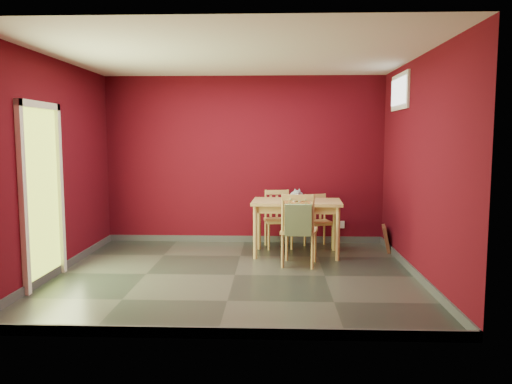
{
  "coord_description": "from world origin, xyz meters",
  "views": [
    {
      "loc": [
        0.5,
        -6.09,
        1.72
      ],
      "look_at": [
        0.25,
        0.45,
        1.0
      ],
      "focal_mm": 35.0,
      "sensor_mm": 36.0,
      "label": 1
    }
  ],
  "objects_px": {
    "tote_bag": "(298,220)",
    "cat": "(297,194)",
    "dining_table": "(297,207)",
    "chair_far_left": "(278,218)",
    "chair_far_right": "(318,220)",
    "picture_frame": "(386,238)",
    "chair_near": "(299,229)"
  },
  "relations": [
    {
      "from": "chair_far_left",
      "to": "chair_far_right",
      "type": "relative_size",
      "value": 1.08
    },
    {
      "from": "dining_table",
      "to": "picture_frame",
      "type": "distance_m",
      "value": 1.49
    },
    {
      "from": "chair_far_right",
      "to": "cat",
      "type": "distance_m",
      "value": 0.83
    },
    {
      "from": "cat",
      "to": "chair_near",
      "type": "bearing_deg",
      "value": -84.23
    },
    {
      "from": "tote_bag",
      "to": "picture_frame",
      "type": "relative_size",
      "value": 1.19
    },
    {
      "from": "dining_table",
      "to": "chair_near",
      "type": "distance_m",
      "value": 0.67
    },
    {
      "from": "tote_bag",
      "to": "picture_frame",
      "type": "distance_m",
      "value": 1.87
    },
    {
      "from": "dining_table",
      "to": "cat",
      "type": "bearing_deg",
      "value": -94.08
    },
    {
      "from": "dining_table",
      "to": "cat",
      "type": "relative_size",
      "value": 3.21
    },
    {
      "from": "tote_bag",
      "to": "cat",
      "type": "bearing_deg",
      "value": 88.82
    },
    {
      "from": "chair_near",
      "to": "picture_frame",
      "type": "xyz_separation_m",
      "value": [
        1.37,
        0.93,
        -0.31
      ]
    },
    {
      "from": "chair_far_right",
      "to": "picture_frame",
      "type": "height_order",
      "value": "chair_far_right"
    },
    {
      "from": "dining_table",
      "to": "tote_bag",
      "type": "relative_size",
      "value": 2.78
    },
    {
      "from": "chair_far_left",
      "to": "chair_near",
      "type": "bearing_deg",
      "value": -76.89
    },
    {
      "from": "dining_table",
      "to": "chair_far_right",
      "type": "xyz_separation_m",
      "value": [
        0.36,
        0.53,
        -0.28
      ]
    },
    {
      "from": "cat",
      "to": "picture_frame",
      "type": "bearing_deg",
      "value": 18.18
    },
    {
      "from": "dining_table",
      "to": "tote_bag",
      "type": "distance_m",
      "value": 0.87
    },
    {
      "from": "chair_far_left",
      "to": "chair_far_right",
      "type": "distance_m",
      "value": 0.62
    },
    {
      "from": "dining_table",
      "to": "picture_frame",
      "type": "height_order",
      "value": "dining_table"
    },
    {
      "from": "tote_bag",
      "to": "cat",
      "type": "height_order",
      "value": "cat"
    },
    {
      "from": "chair_far_left",
      "to": "chair_far_right",
      "type": "xyz_separation_m",
      "value": [
        0.62,
        0.01,
        -0.03
      ]
    },
    {
      "from": "dining_table",
      "to": "cat",
      "type": "xyz_separation_m",
      "value": [
        -0.0,
        -0.04,
        0.2
      ]
    },
    {
      "from": "chair_far_left",
      "to": "cat",
      "type": "bearing_deg",
      "value": -64.65
    },
    {
      "from": "picture_frame",
      "to": "cat",
      "type": "bearing_deg",
      "value": -166.87
    },
    {
      "from": "tote_bag",
      "to": "chair_near",
      "type": "bearing_deg",
      "value": 83.8
    },
    {
      "from": "chair_far_right",
      "to": "dining_table",
      "type": "bearing_deg",
      "value": -123.87
    },
    {
      "from": "chair_far_right",
      "to": "cat",
      "type": "bearing_deg",
      "value": -122.37
    },
    {
      "from": "picture_frame",
      "to": "chair_far_right",
      "type": "bearing_deg",
      "value": 166.21
    },
    {
      "from": "dining_table",
      "to": "chair_far_left",
      "type": "bearing_deg",
      "value": 117.07
    },
    {
      "from": "chair_far_right",
      "to": "tote_bag",
      "type": "distance_m",
      "value": 1.47
    },
    {
      "from": "dining_table",
      "to": "chair_far_left",
      "type": "relative_size",
      "value": 1.48
    },
    {
      "from": "chair_far_right",
      "to": "cat",
      "type": "xyz_separation_m",
      "value": [
        -0.36,
        -0.57,
        0.48
      ]
    }
  ]
}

